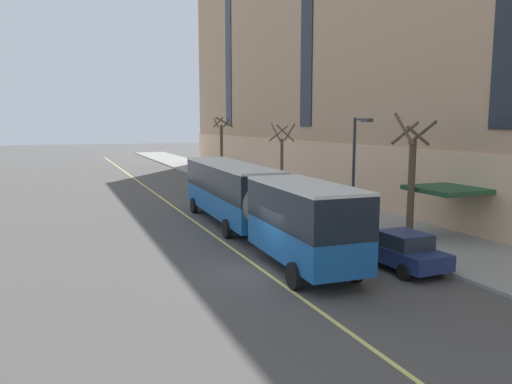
% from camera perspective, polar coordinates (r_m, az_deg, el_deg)
% --- Properties ---
extents(ground_plane, '(260.00, 260.00, 0.00)m').
position_cam_1_polar(ground_plane, '(20.25, 1.40, -9.17)').
color(ground_plane, '#4C4947').
extents(sidewalk, '(5.84, 160.00, 0.15)m').
position_cam_1_polar(sidewalk, '(27.47, 17.17, -4.79)').
color(sidewalk, gray).
rests_on(sidewalk, ground).
extents(city_bus, '(3.36, 19.86, 3.58)m').
position_cam_1_polar(city_bus, '(25.93, -0.62, -0.67)').
color(city_bus, '#19569E').
rests_on(city_bus, ground).
extents(parked_car_navy_0, '(2.12, 4.31, 1.56)m').
position_cam_1_polar(parked_car_navy_0, '(21.36, 16.23, -6.41)').
color(parked_car_navy_0, navy).
rests_on(parked_car_navy_0, ground).
extents(parked_car_green_2, '(2.00, 4.59, 1.56)m').
position_cam_1_polar(parked_car_green_2, '(44.59, -4.88, 1.22)').
color(parked_car_green_2, '#23603D').
rests_on(parked_car_green_2, ground).
extents(parked_car_champagne_3, '(2.06, 4.25, 1.56)m').
position_cam_1_polar(parked_car_champagne_3, '(35.30, 0.15, -0.51)').
color(parked_car_champagne_3, '#BCAD89').
rests_on(parked_car_champagne_3, ground).
extents(parked_car_white_4, '(2.01, 4.53, 1.56)m').
position_cam_1_polar(parked_car_white_4, '(29.77, 4.00, -2.10)').
color(parked_car_white_4, silver).
rests_on(parked_car_white_4, ground).
extents(street_tree_mid_block, '(1.81, 1.79, 6.31)m').
position_cam_1_polar(street_tree_mid_block, '(26.23, 17.33, 1.69)').
color(street_tree_mid_block, brown).
rests_on(street_tree_mid_block, sidewalk).
extents(street_tree_far_uptown, '(1.67, 1.71, 5.76)m').
position_cam_1_polar(street_tree_far_uptown, '(39.60, 2.98, 3.81)').
color(street_tree_far_uptown, brown).
rests_on(street_tree_far_uptown, sidewalk).
extents(street_tree_far_downtown, '(1.99, 1.88, 6.44)m').
position_cam_1_polar(street_tree_far_downtown, '(54.15, -3.96, 5.32)').
color(street_tree_far_downtown, brown).
rests_on(street_tree_far_downtown, sidewalk).
extents(street_lamp, '(0.36, 1.48, 6.08)m').
position_cam_1_polar(street_lamp, '(26.89, 11.42, 3.47)').
color(street_lamp, '#2D2D30').
rests_on(street_lamp, sidewalk).
extents(fire_hydrant, '(0.42, 0.24, 0.72)m').
position_cam_1_polar(fire_hydrant, '(22.68, 19.19, -6.45)').
color(fire_hydrant, red).
rests_on(fire_hydrant, sidewalk).
extents(lane_centerline, '(0.16, 140.00, 0.01)m').
position_cam_1_polar(lane_centerline, '(22.90, -1.80, -7.13)').
color(lane_centerline, '#E0D66B').
rests_on(lane_centerline, ground).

